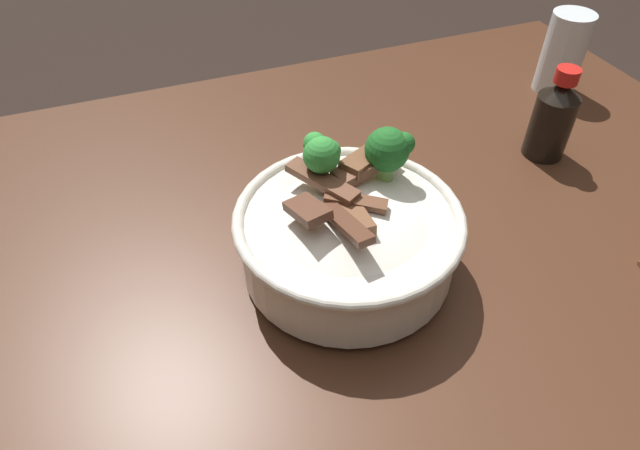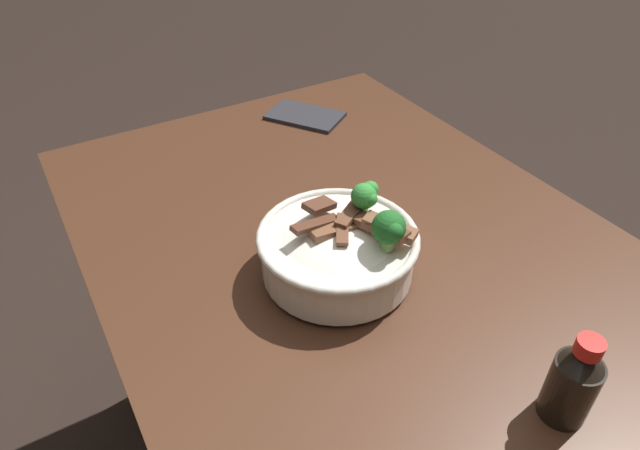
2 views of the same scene
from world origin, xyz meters
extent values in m
cube|color=#472819|center=(0.00, 0.00, 0.73)|extent=(1.18, 0.77, 0.04)
cube|color=#472819|center=(0.51, 0.30, 0.35)|extent=(0.08, 0.08, 0.70)
cylinder|color=silver|center=(0.00, -0.07, 0.75)|extent=(0.11, 0.11, 0.01)
cylinder|color=silver|center=(0.00, -0.07, 0.79)|extent=(0.21, 0.21, 0.06)
torus|color=silver|center=(0.00, -0.07, 0.82)|extent=(0.23, 0.23, 0.01)
ellipsoid|color=white|center=(0.00, -0.07, 0.80)|extent=(0.19, 0.19, 0.06)
cube|color=brown|center=(0.04, -0.02, 0.84)|extent=(0.08, 0.05, 0.02)
cube|color=brown|center=(0.00, -0.07, 0.83)|extent=(0.02, 0.08, 0.02)
cube|color=brown|center=(0.04, -0.01, 0.84)|extent=(0.08, 0.06, 0.02)
cube|color=#563323|center=(-0.02, -0.09, 0.84)|extent=(0.03, 0.08, 0.02)
cube|color=#563323|center=(-0.04, -0.07, 0.84)|extent=(0.04, 0.05, 0.02)
cube|color=brown|center=(-0.01, -0.03, 0.84)|extent=(0.06, 0.08, 0.01)
cube|color=brown|center=(0.01, -0.06, 0.83)|extent=(0.06, 0.05, 0.01)
cylinder|color=#7AB256|center=(-0.01, -0.02, 0.83)|extent=(0.01, 0.01, 0.03)
sphere|color=green|center=(-0.01, -0.02, 0.86)|extent=(0.04, 0.04, 0.04)
sphere|color=green|center=(0.00, -0.01, 0.86)|extent=(0.02, 0.02, 0.02)
sphere|color=green|center=(-0.01, -0.01, 0.87)|extent=(0.02, 0.02, 0.02)
cylinder|color=#7AB256|center=(0.06, -0.02, 0.83)|extent=(0.02, 0.02, 0.02)
sphere|color=#1E6023|center=(0.06, -0.02, 0.86)|extent=(0.05, 0.05, 0.05)
sphere|color=#1E6023|center=(0.07, -0.03, 0.86)|extent=(0.02, 0.02, 0.02)
sphere|color=#1E6023|center=(0.05, -0.01, 0.86)|extent=(0.02, 0.02, 0.02)
cylinder|color=white|center=(0.44, 0.16, 0.75)|extent=(0.06, 0.06, 0.00)
cylinder|color=white|center=(0.44, 0.16, 0.80)|extent=(0.06, 0.06, 0.12)
cylinder|color=silver|center=(0.44, 0.16, 0.78)|extent=(0.05, 0.05, 0.06)
cylinder|color=black|center=(0.32, 0.03, 0.79)|extent=(0.05, 0.05, 0.08)
cone|color=black|center=(0.32, 0.03, 0.84)|extent=(0.05, 0.05, 0.02)
cylinder|color=red|center=(0.32, 0.03, 0.86)|extent=(0.03, 0.03, 0.02)
camera|label=1|loc=(-0.17, -0.42, 1.17)|focal=30.78mm
camera|label=2|loc=(0.49, -0.39, 1.30)|focal=30.85mm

